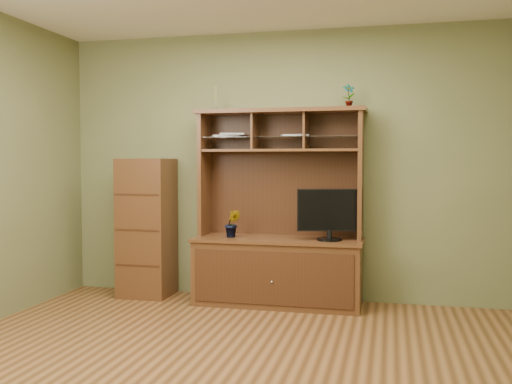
% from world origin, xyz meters
% --- Properties ---
extents(room, '(4.54, 4.04, 2.74)m').
position_xyz_m(room, '(0.00, 0.00, 1.35)').
color(room, '#503017').
rests_on(room, ground).
extents(media_hutch, '(1.66, 0.61, 1.90)m').
position_xyz_m(media_hutch, '(0.03, 1.73, 0.52)').
color(media_hutch, '#462914').
rests_on(media_hutch, room).
extents(monitor, '(0.60, 0.24, 0.48)m').
position_xyz_m(monitor, '(0.54, 1.65, 0.91)').
color(monitor, black).
rests_on(monitor, media_hutch).
extents(orchid_plant, '(0.17, 0.15, 0.27)m').
position_xyz_m(orchid_plant, '(-0.41, 1.65, 0.79)').
color(orchid_plant, '#255C1F').
rests_on(orchid_plant, media_hutch).
extents(top_plant, '(0.14, 0.12, 0.23)m').
position_xyz_m(top_plant, '(0.69, 1.80, 2.02)').
color(top_plant, '#3B6D26').
rests_on(top_plant, media_hutch).
extents(reed_diffuser, '(0.05, 0.05, 0.25)m').
position_xyz_m(reed_diffuser, '(-0.63, 1.80, 2.00)').
color(reed_diffuser, silver).
rests_on(reed_diffuser, media_hutch).
extents(magazines, '(1.00, 0.28, 0.04)m').
position_xyz_m(magazines, '(-0.28, 1.80, 1.65)').
color(magazines, '#9E9EA2').
rests_on(magazines, media_hutch).
extents(side_cabinet, '(0.51, 0.46, 1.42)m').
position_xyz_m(side_cabinet, '(-1.36, 1.75, 0.71)').
color(side_cabinet, '#462914').
rests_on(side_cabinet, room).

